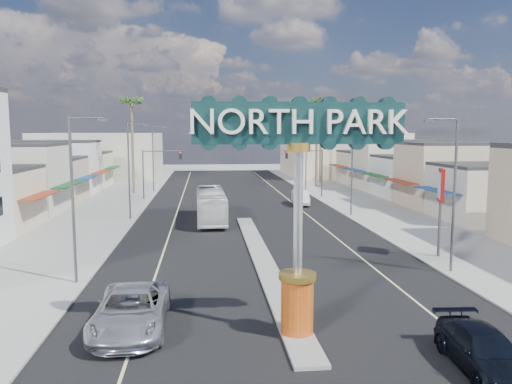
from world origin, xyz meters
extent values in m
plane|color=gray|center=(0.00, 30.00, 0.00)|extent=(160.00, 160.00, 0.00)
cube|color=black|center=(0.00, 30.00, 0.01)|extent=(20.00, 120.00, 0.01)
cube|color=gray|center=(0.00, 14.00, 0.08)|extent=(1.30, 30.00, 0.16)
cube|color=gray|center=(-14.00, 30.00, 0.06)|extent=(8.00, 120.00, 0.12)
cube|color=gray|center=(14.00, 30.00, 0.06)|extent=(8.00, 120.00, 0.12)
cube|color=beige|center=(-24.00, 43.00, 3.00)|extent=(12.00, 42.00, 6.00)
cube|color=#B7B29E|center=(24.00, 43.00, 3.00)|extent=(12.00, 42.00, 6.00)
cube|color=#B7B29E|center=(-22.00, 75.00, 4.00)|extent=(20.00, 20.00, 8.00)
cube|color=beige|center=(22.00, 75.00, 4.00)|extent=(20.00, 20.00, 8.00)
cylinder|color=red|center=(0.00, 2.00, 1.26)|extent=(1.30, 1.30, 2.20)
cylinder|color=gold|center=(0.00, 2.00, 2.49)|extent=(1.50, 1.50, 0.25)
cylinder|color=#B7B7BC|center=(0.00, 2.00, 5.01)|extent=(0.36, 0.36, 4.80)
cylinder|color=gold|center=(0.00, 2.00, 7.58)|extent=(0.90, 0.90, 0.35)
cube|color=black|center=(0.00, 2.00, 8.51)|extent=(8.20, 0.50, 1.60)
cylinder|color=#47474C|center=(-11.00, 44.00, 3.00)|extent=(0.18, 0.18, 6.00)
cylinder|color=#47474C|center=(-8.50, 44.00, 5.90)|extent=(5.00, 0.12, 0.12)
cube|color=black|center=(-6.50, 44.00, 5.40)|extent=(0.32, 0.32, 1.00)
sphere|color=red|center=(-6.50, 43.82, 5.72)|extent=(0.22, 0.22, 0.22)
cylinder|color=#47474C|center=(11.00, 44.00, 3.00)|extent=(0.18, 0.18, 6.00)
cylinder|color=#47474C|center=(8.50, 44.00, 5.90)|extent=(5.00, 0.12, 0.12)
cube|color=black|center=(6.50, 44.00, 5.40)|extent=(0.32, 0.32, 1.00)
sphere|color=red|center=(6.50, 43.82, 5.72)|extent=(0.22, 0.22, 0.22)
cylinder|color=#47474C|center=(-10.60, 10.00, 4.50)|extent=(0.16, 0.16, 9.00)
cylinder|color=#47474C|center=(-9.70, 10.00, 8.90)|extent=(1.80, 0.10, 0.10)
cube|color=#47474C|center=(-8.90, 10.00, 8.80)|extent=(0.50, 0.22, 0.15)
cylinder|color=#47474C|center=(-10.60, 30.00, 4.50)|extent=(0.16, 0.16, 9.00)
cylinder|color=#47474C|center=(-9.70, 30.00, 8.90)|extent=(1.80, 0.10, 0.10)
cube|color=#47474C|center=(-8.90, 30.00, 8.80)|extent=(0.50, 0.22, 0.15)
cylinder|color=#47474C|center=(-10.60, 52.00, 4.50)|extent=(0.16, 0.16, 9.00)
cylinder|color=#47474C|center=(-9.70, 52.00, 8.90)|extent=(1.80, 0.10, 0.10)
cube|color=#47474C|center=(-8.90, 52.00, 8.80)|extent=(0.50, 0.22, 0.15)
cylinder|color=#47474C|center=(10.60, 10.00, 4.50)|extent=(0.16, 0.16, 9.00)
cylinder|color=#47474C|center=(9.70, 10.00, 8.90)|extent=(1.80, 0.10, 0.10)
cube|color=#47474C|center=(8.90, 10.00, 8.80)|extent=(0.50, 0.22, 0.15)
cylinder|color=#47474C|center=(10.60, 30.00, 4.50)|extent=(0.16, 0.16, 9.00)
cylinder|color=#47474C|center=(9.70, 30.00, 8.90)|extent=(1.80, 0.10, 0.10)
cube|color=#47474C|center=(8.90, 30.00, 8.80)|extent=(0.50, 0.22, 0.15)
cylinder|color=#47474C|center=(10.60, 52.00, 4.50)|extent=(0.16, 0.16, 9.00)
cylinder|color=#47474C|center=(9.70, 52.00, 8.90)|extent=(1.80, 0.10, 0.10)
cube|color=#47474C|center=(8.90, 52.00, 8.80)|extent=(0.50, 0.22, 0.15)
cylinder|color=brown|center=(-13.00, 50.00, 6.00)|extent=(0.36, 0.36, 12.00)
cylinder|color=brown|center=(13.00, 56.00, 5.50)|extent=(0.36, 0.36, 11.00)
cylinder|color=brown|center=(15.00, 62.00, 6.50)|extent=(0.36, 0.36, 13.00)
imported|color=silver|center=(-6.73, 3.29, 0.86)|extent=(2.91, 6.23, 1.73)
imported|color=black|center=(5.83, -1.60, 0.72)|extent=(2.29, 5.07, 1.44)
imported|color=silver|center=(7.12, 38.00, 0.83)|extent=(2.27, 5.19, 1.66)
imported|color=silver|center=(-3.09, 28.57, 1.50)|extent=(2.70, 10.80, 3.00)
cylinder|color=#47474C|center=(11.50, 13.43, 1.91)|extent=(0.18, 0.18, 3.58)
cube|color=maroon|center=(11.50, 13.43, 4.77)|extent=(0.83, 1.76, 2.15)
cube|color=white|center=(11.38, 13.48, 4.77)|extent=(0.51, 1.35, 1.70)
camera|label=1|loc=(-3.63, -17.00, 8.17)|focal=35.00mm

